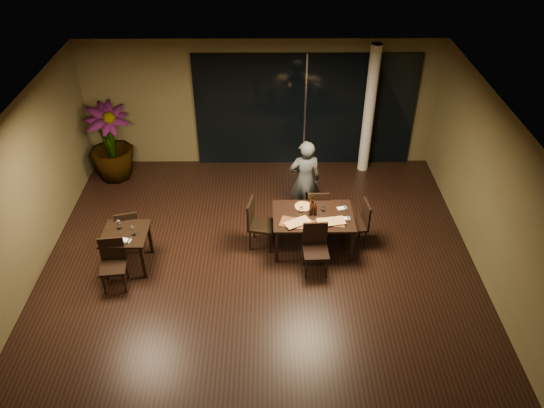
{
  "coord_description": "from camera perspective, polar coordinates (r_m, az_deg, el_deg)",
  "views": [
    {
      "loc": [
        0.18,
        -7.06,
        6.67
      ],
      "look_at": [
        0.23,
        0.75,
        1.05
      ],
      "focal_mm": 35.0,
      "sensor_mm": 36.0,
      "label": 1
    }
  ],
  "objects": [
    {
      "name": "column",
      "position": [
        12.1,
        10.4,
        9.84
      ],
      "size": [
        0.24,
        0.24,
        3.0
      ],
      "primitive_type": "cylinder",
      "color": "silver",
      "rests_on": "ground"
    },
    {
      "name": "potted_plant",
      "position": [
        12.42,
        -17.02,
        6.29
      ],
      "size": [
        1.31,
        1.31,
        1.76
      ],
      "primitive_type": "imported",
      "rotation": [
        0.0,
        0.0,
        0.51
      ],
      "color": "#214A18",
      "rests_on": "ground"
    },
    {
      "name": "wall_left",
      "position": [
        9.72,
        -26.07,
        -0.52
      ],
      "size": [
        0.1,
        8.0,
        3.0
      ],
      "primitive_type": "cube",
      "color": "brown",
      "rests_on": "ground"
    },
    {
      "name": "side_napkin",
      "position": [
        9.61,
        -15.47,
        -3.79
      ],
      "size": [
        0.2,
        0.15,
        0.01
      ],
      "primitive_type": "cube",
      "rotation": [
        0.0,
        0.0,
        -0.27
      ],
      "color": "white",
      "rests_on": "side_table"
    },
    {
      "name": "oblong_pizza_right",
      "position": [
        9.71,
        6.35,
        -1.92
      ],
      "size": [
        0.52,
        0.32,
        0.02
      ],
      "primitive_type": null,
      "rotation": [
        0.0,
        0.0,
        0.19
      ],
      "color": "maroon",
      "rests_on": "pizza_board_right"
    },
    {
      "name": "ceiling",
      "position": [
        7.95,
        -1.63,
        8.39
      ],
      "size": [
        8.0,
        8.0,
        0.04
      ],
      "primitive_type": "cube",
      "color": "silver",
      "rests_on": "wall_back"
    },
    {
      "name": "chair_main_right",
      "position": [
        10.19,
        9.38,
        -1.88
      ],
      "size": [
        0.49,
        0.49,
        0.95
      ],
      "rotation": [
        0.0,
        0.0,
        -1.45
      ],
      "color": "black",
      "rests_on": "ground"
    },
    {
      "name": "tumbler_right",
      "position": [
        9.98,
        5.54,
        -0.51
      ],
      "size": [
        0.08,
        0.08,
        0.09
      ],
      "primitive_type": "cylinder",
      "color": "white",
      "rests_on": "main_table"
    },
    {
      "name": "napkin_far",
      "position": [
        10.1,
        7.53,
        -0.45
      ],
      "size": [
        0.2,
        0.14,
        0.01
      ],
      "primitive_type": "cube",
      "rotation": [
        0.0,
        0.0,
        0.26
      ],
      "color": "white",
      "rests_on": "main_table"
    },
    {
      "name": "chair_main_near",
      "position": [
        9.53,
        4.69,
        -4.49
      ],
      "size": [
        0.47,
        0.47,
        0.96
      ],
      "rotation": [
        0.0,
        0.0,
        0.05
      ],
      "color": "black",
      "rests_on": "ground"
    },
    {
      "name": "chair_side_far",
      "position": [
        10.34,
        -15.25,
        -2.43
      ],
      "size": [
        0.5,
        0.5,
        0.89
      ],
      "rotation": [
        0.0,
        0.0,
        3.4
      ],
      "color": "black",
      "rests_on": "ground"
    },
    {
      "name": "wall_right",
      "position": [
        9.57,
        23.56,
        -0.35
      ],
      "size": [
        0.1,
        8.0,
        3.0
      ],
      "primitive_type": "cube",
      "color": "brown",
      "rests_on": "ground"
    },
    {
      "name": "bottle_a",
      "position": [
        9.79,
        4.24,
        -0.37
      ],
      "size": [
        0.07,
        0.07,
        0.33
      ],
      "primitive_type": null,
      "color": "black",
      "rests_on": "main_table"
    },
    {
      "name": "round_pizza",
      "position": [
        10.08,
        3.38,
        -0.27
      ],
      "size": [
        0.32,
        0.32,
        0.01
      ],
      "primitive_type": "cylinder",
      "color": "#A82012",
      "rests_on": "main_table"
    },
    {
      "name": "diner",
      "position": [
        10.64,
        3.55,
        2.62
      ],
      "size": [
        0.63,
        0.46,
        1.74
      ],
      "primitive_type": "imported",
      "rotation": [
        0.0,
        0.0,
        3.26
      ],
      "color": "#2D3032",
      "rests_on": "ground"
    },
    {
      "name": "ground",
      "position": [
        9.72,
        -1.33,
        -7.63
      ],
      "size": [
        8.0,
        8.0,
        0.0
      ],
      "primitive_type": "plane",
      "color": "black",
      "rests_on": "ground"
    },
    {
      "name": "oblong_pizza_left",
      "position": [
        9.64,
        2.75,
        -2.02
      ],
      "size": [
        0.5,
        0.4,
        0.02
      ],
      "primitive_type": null,
      "rotation": [
        0.0,
        0.0,
        0.49
      ],
      "color": "maroon",
      "rests_on": "pizza_board_left"
    },
    {
      "name": "chair_main_left",
      "position": [
        10.02,
        -1.63,
        -1.87
      ],
      "size": [
        0.55,
        0.55,
        1.01
      ],
      "rotation": [
        0.0,
        0.0,
        1.38
      ],
      "color": "black",
      "rests_on": "ground"
    },
    {
      "name": "napkin_near",
      "position": [
        9.85,
        7.88,
        -1.55
      ],
      "size": [
        0.18,
        0.1,
        0.01
      ],
      "primitive_type": "cube",
      "rotation": [
        0.0,
        0.0,
        0.0
      ],
      "color": "white",
      "rests_on": "main_table"
    },
    {
      "name": "wine_glass_a",
      "position": [
        9.86,
        -16.17,
        -2.16
      ],
      "size": [
        0.08,
        0.08,
        0.19
      ],
      "primitive_type": null,
      "color": "white",
      "rests_on": "side_table"
    },
    {
      "name": "side_table",
      "position": [
        9.87,
        -15.45,
        -3.59
      ],
      "size": [
        0.8,
        0.8,
        0.75
      ],
      "color": "black",
      "rests_on": "ground"
    },
    {
      "name": "wall_back",
      "position": [
        12.26,
        -1.18,
        10.78
      ],
      "size": [
        8.0,
        0.1,
        3.0
      ],
      "primitive_type": "cube",
      "color": "brown",
      "rests_on": "ground"
    },
    {
      "name": "bottle_b",
      "position": [
        9.81,
        4.69,
        -0.53
      ],
      "size": [
        0.06,
        0.06,
        0.27
      ],
      "primitive_type": null,
      "color": "black",
      "rests_on": "main_table"
    },
    {
      "name": "chair_main_far",
      "position": [
        10.51,
        4.91,
        -0.32
      ],
      "size": [
        0.42,
        0.42,
        0.91
      ],
      "rotation": [
        0.0,
        0.0,
        3.15
      ],
      "color": "black",
      "rests_on": "ground"
    },
    {
      "name": "chair_side_near",
      "position": [
        9.62,
        -16.73,
        -5.86
      ],
      "size": [
        0.48,
        0.48,
        0.94
      ],
      "rotation": [
        0.0,
        0.0,
        0.12
      ],
      "color": "black",
      "rests_on": "ground"
    },
    {
      "name": "tumbler_left",
      "position": [
        9.93,
        3.16,
        -0.6
      ],
      "size": [
        0.08,
        0.08,
        0.1
      ],
      "primitive_type": "cylinder",
      "color": "white",
      "rests_on": "main_table"
    },
    {
      "name": "pizza_board_left",
      "position": [
        9.65,
        2.74,
        -2.1
      ],
      "size": [
        0.69,
        0.46,
        0.01
      ],
      "primitive_type": "cube",
      "rotation": [
        0.0,
        0.0,
        -0.26
      ],
      "color": "#4E2B19",
      "rests_on": "main_table"
    },
    {
      "name": "bottle_c",
      "position": [
        9.9,
        4.31,
        0.08
      ],
      "size": [
        0.07,
        0.07,
        0.34
      ],
      "primitive_type": null,
      "color": "black",
      "rests_on": "main_table"
    },
    {
      "name": "main_table",
      "position": [
        9.92,
        4.46,
        -1.57
      ],
      "size": [
        1.5,
        1.0,
        0.75
      ],
      "color": "black",
      "rests_on": "ground"
    },
    {
      "name": "window_panel",
      "position": [
        12.27,
        3.57,
        9.96
      ],
      "size": [
        5.0,
        0.06,
        2.7
      ],
      "primitive_type": "cube",
      "color": "black",
      "rests_on": "ground"
    },
    {
      "name": "pizza_board_right",
      "position": [
        9.72,
        6.35,
        -2.0
      ],
      "size": [
        0.53,
        0.32,
        0.01
      ],
      "primitive_type": "cube",
      "rotation": [
        0.0,
        0.0,
        -0.13
      ],
      "color": "#4A2B17",
      "rests_on": "main_table"
    },
    {
      "name": "wine_glass_b",
      "position": [
        9.65,
        -14.74,
        -2.79
      ],
      "size": [
        0.08,
        0.08,
        0.19
      ],
      "primitive_type": null,
      "color": "white",
      "rests_on": "side_table"
    }
  ]
}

